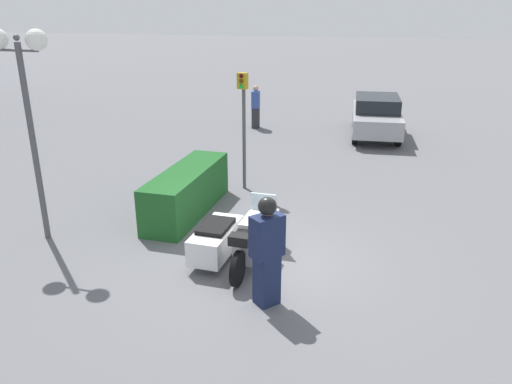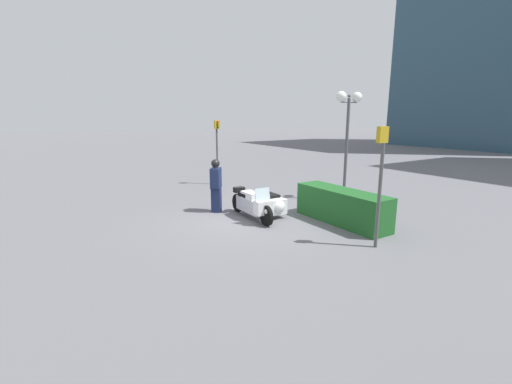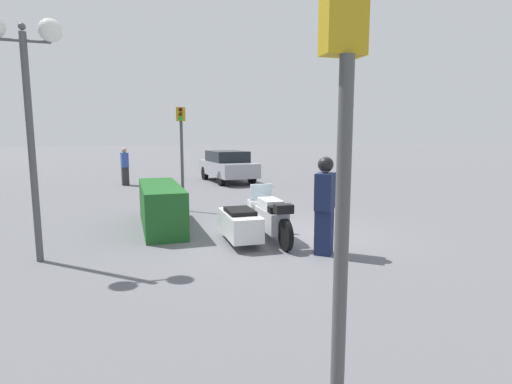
{
  "view_description": "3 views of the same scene",
  "coord_description": "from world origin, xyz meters",
  "px_view_note": "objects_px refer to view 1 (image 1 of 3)",
  "views": [
    {
      "loc": [
        -8.29,
        -2.12,
        4.61
      ],
      "look_at": [
        0.57,
        0.34,
        1.21
      ],
      "focal_mm": 35.0,
      "sensor_mm": 36.0,
      "label": 1
    },
    {
      "loc": [
        9.36,
        -5.52,
        3.31
      ],
      "look_at": [
        0.65,
        0.02,
        1.04
      ],
      "focal_mm": 24.0,
      "sensor_mm": 36.0,
      "label": 2
    },
    {
      "loc": [
        -8.07,
        3.19,
        2.28
      ],
      "look_at": [
        0.11,
        0.53,
        1.05
      ],
      "focal_mm": 28.0,
      "sensor_mm": 36.0,
      "label": 3
    }
  ],
  "objects_px": {
    "officer_rider": "(267,249)",
    "hedge_bush_curbside": "(187,191)",
    "twin_lamp_post": "(22,74)",
    "pedestrian_bystander": "(256,107)",
    "police_motorcycle": "(234,236)",
    "parked_car_background": "(376,115)",
    "traffic_light_near": "(243,114)"
  },
  "relations": [
    {
      "from": "officer_rider",
      "to": "hedge_bush_curbside",
      "type": "height_order",
      "value": "officer_rider"
    },
    {
      "from": "twin_lamp_post",
      "to": "pedestrian_bystander",
      "type": "height_order",
      "value": "twin_lamp_post"
    },
    {
      "from": "police_motorcycle",
      "to": "officer_rider",
      "type": "distance_m",
      "value": 1.81
    },
    {
      "from": "police_motorcycle",
      "to": "officer_rider",
      "type": "xyz_separation_m",
      "value": [
        -1.4,
        -1.01,
        0.53
      ]
    },
    {
      "from": "hedge_bush_curbside",
      "to": "pedestrian_bystander",
      "type": "distance_m",
      "value": 9.15
    },
    {
      "from": "parked_car_background",
      "to": "pedestrian_bystander",
      "type": "distance_m",
      "value": 4.78
    },
    {
      "from": "twin_lamp_post",
      "to": "traffic_light_near",
      "type": "bearing_deg",
      "value": -37.76
    },
    {
      "from": "officer_rider",
      "to": "traffic_light_near",
      "type": "distance_m",
      "value": 5.73
    },
    {
      "from": "twin_lamp_post",
      "to": "traffic_light_near",
      "type": "xyz_separation_m",
      "value": [
        4.08,
        -3.16,
        -1.37
      ]
    },
    {
      "from": "police_motorcycle",
      "to": "hedge_bush_curbside",
      "type": "xyz_separation_m",
      "value": [
        1.9,
        1.79,
        0.07
      ]
    },
    {
      "from": "pedestrian_bystander",
      "to": "traffic_light_near",
      "type": "bearing_deg",
      "value": -84.91
    },
    {
      "from": "traffic_light_near",
      "to": "parked_car_background",
      "type": "relative_size",
      "value": 0.68
    },
    {
      "from": "police_motorcycle",
      "to": "twin_lamp_post",
      "type": "xyz_separation_m",
      "value": [
        -0.2,
        4.14,
        2.96
      ]
    },
    {
      "from": "hedge_bush_curbside",
      "to": "traffic_light_near",
      "type": "xyz_separation_m",
      "value": [
        1.97,
        -0.81,
        1.52
      ]
    },
    {
      "from": "parked_car_background",
      "to": "traffic_light_near",
      "type": "bearing_deg",
      "value": 151.1
    },
    {
      "from": "officer_rider",
      "to": "parked_car_background",
      "type": "bearing_deg",
      "value": -56.36
    },
    {
      "from": "police_motorcycle",
      "to": "hedge_bush_curbside",
      "type": "bearing_deg",
      "value": 44.53
    },
    {
      "from": "officer_rider",
      "to": "twin_lamp_post",
      "type": "height_order",
      "value": "twin_lamp_post"
    },
    {
      "from": "officer_rider",
      "to": "traffic_light_near",
      "type": "height_order",
      "value": "traffic_light_near"
    },
    {
      "from": "officer_rider",
      "to": "pedestrian_bystander",
      "type": "height_order",
      "value": "officer_rider"
    },
    {
      "from": "officer_rider",
      "to": "twin_lamp_post",
      "type": "distance_m",
      "value": 5.81
    },
    {
      "from": "officer_rider",
      "to": "traffic_light_near",
      "type": "relative_size",
      "value": 0.61
    },
    {
      "from": "twin_lamp_post",
      "to": "pedestrian_bystander",
      "type": "xyz_separation_m",
      "value": [
        11.22,
        -1.5,
        -2.57
      ]
    },
    {
      "from": "hedge_bush_curbside",
      "to": "parked_car_background",
      "type": "distance_m",
      "value": 9.82
    },
    {
      "from": "police_motorcycle",
      "to": "officer_rider",
      "type": "height_order",
      "value": "officer_rider"
    },
    {
      "from": "twin_lamp_post",
      "to": "traffic_light_near",
      "type": "distance_m",
      "value": 5.33
    },
    {
      "from": "traffic_light_near",
      "to": "hedge_bush_curbside",
      "type": "bearing_deg",
      "value": -11.4
    },
    {
      "from": "parked_car_background",
      "to": "twin_lamp_post",
      "type": "bearing_deg",
      "value": 145.55
    },
    {
      "from": "traffic_light_near",
      "to": "pedestrian_bystander",
      "type": "xyz_separation_m",
      "value": [
        7.14,
        1.65,
        -1.2
      ]
    },
    {
      "from": "twin_lamp_post",
      "to": "parked_car_background",
      "type": "distance_m",
      "value": 13.02
    },
    {
      "from": "twin_lamp_post",
      "to": "traffic_light_near",
      "type": "height_order",
      "value": "twin_lamp_post"
    },
    {
      "from": "police_motorcycle",
      "to": "parked_car_background",
      "type": "xyz_separation_m",
      "value": [
        10.9,
        -2.14,
        0.34
      ]
    }
  ]
}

